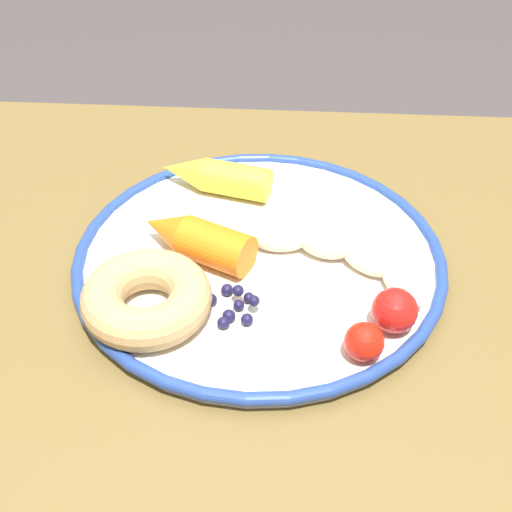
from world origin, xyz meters
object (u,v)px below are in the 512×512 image
object	(u,v)px
plate	(256,258)
donut	(147,298)
banana	(322,252)
carrot_yellow	(215,176)
tomato_mid	(395,311)
carrot_orange	(195,239)
tomato_near	(364,342)
dining_table	(256,371)
blueberry_pile	(233,305)

from	to	relation	value
plate	donut	distance (m)	0.12
donut	banana	bearing A→B (deg)	27.75
plate	carrot_yellow	bearing A→B (deg)	115.40
tomato_mid	plate	bearing A→B (deg)	144.70
banana	carrot_orange	distance (m)	0.12
carrot_orange	tomato_near	xyz separation A→B (m)	(0.15, -0.12, -0.00)
carrot_orange	dining_table	bearing A→B (deg)	-37.08
tomato_near	donut	bearing A→B (deg)	168.57
dining_table	blueberry_pile	xyz separation A→B (m)	(-0.02, -0.03, 0.12)
dining_table	plate	size ratio (longest dim) A/B	2.99
carrot_yellow	blueberry_pile	bearing A→B (deg)	-78.99
carrot_orange	donut	xyz separation A→B (m)	(-0.03, -0.08, -0.00)
dining_table	tomato_near	bearing A→B (deg)	-38.33
blueberry_pile	tomato_near	distance (m)	0.12
blueberry_pile	carrot_yellow	bearing A→B (deg)	101.01
tomato_mid	dining_table	bearing A→B (deg)	162.15
carrot_orange	tomato_near	distance (m)	0.19
donut	plate	bearing A→B (deg)	43.34
carrot_orange	donut	bearing A→B (deg)	-111.34
carrot_orange	tomato_mid	size ratio (longest dim) A/B	3.03
carrot_yellow	tomato_mid	world-z (taller)	tomato_mid
banana	carrot_yellow	size ratio (longest dim) A/B	1.65
tomato_near	carrot_orange	bearing A→B (deg)	142.16
banana	donut	bearing A→B (deg)	-152.25
dining_table	blueberry_pile	size ratio (longest dim) A/B	20.36
banana	donut	world-z (taller)	donut
dining_table	carrot_yellow	size ratio (longest dim) A/B	8.61
dining_table	carrot_orange	xyz separation A→B (m)	(-0.06, 0.05, 0.13)
carrot_yellow	tomato_mid	size ratio (longest dim) A/B	3.13
carrot_orange	blueberry_pile	size ratio (longest dim) A/B	2.29
plate	tomato_mid	world-z (taller)	tomato_mid
dining_table	banana	world-z (taller)	banana
banana	tomato_mid	world-z (taller)	tomato_mid
donut	blueberry_pile	xyz separation A→B (m)	(0.07, 0.01, -0.01)
dining_table	plate	bearing A→B (deg)	93.87
carrot_yellow	tomato_near	world-z (taller)	carrot_yellow
tomato_near	tomato_mid	size ratio (longest dim) A/B	0.84
plate	banana	world-z (taller)	banana
carrot_yellow	tomato_mid	distance (m)	0.26
carrot_orange	tomato_near	world-z (taller)	carrot_orange
banana	donut	xyz separation A→B (m)	(-0.15, -0.08, 0.01)
dining_table	blueberry_pile	world-z (taller)	blueberry_pile
carrot_yellow	donut	world-z (taller)	donut
tomato_near	tomato_mid	distance (m)	0.04
blueberry_pile	tomato_mid	size ratio (longest dim) A/B	1.32
carrot_orange	blueberry_pile	xyz separation A→B (m)	(0.04, -0.07, -0.01)
donut	tomato_mid	world-z (taller)	tomato_mid
banana	blueberry_pile	bearing A→B (deg)	-137.21
donut	tomato_mid	size ratio (longest dim) A/B	2.87
blueberry_pile	carrot_orange	bearing A→B (deg)	119.90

